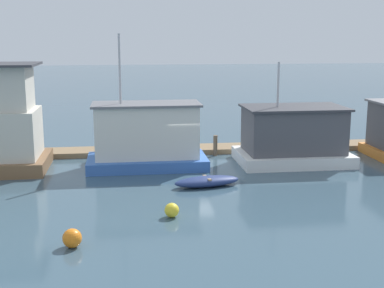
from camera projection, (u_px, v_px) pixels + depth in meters
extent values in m
plane|color=#385160|center=(190.00, 165.00, 29.11)|extent=(200.00, 200.00, 0.00)
cube|color=#846B4C|center=(183.00, 150.00, 32.42)|extent=(42.40, 1.93, 0.30)
cube|color=#3866B7|center=(147.00, 162.00, 28.73)|extent=(6.34, 3.25, 0.57)
cube|color=silver|center=(147.00, 131.00, 28.39)|extent=(5.40, 2.31, 2.78)
cube|color=slate|center=(146.00, 104.00, 28.10)|extent=(5.70, 2.61, 0.12)
cylinder|color=#B2B2B7|center=(120.00, 69.00, 27.56)|extent=(0.12, 0.12, 3.59)
cube|color=white|center=(292.00, 157.00, 29.70)|extent=(6.08, 3.96, 0.64)
cube|color=#4C4C51|center=(293.00, 130.00, 29.39)|extent=(5.21, 3.08, 2.39)
cube|color=#38383D|center=(294.00, 108.00, 29.14)|extent=(5.51, 3.38, 0.12)
cylinder|color=#B2B2B7|center=(278.00, 84.00, 28.77)|extent=(0.12, 0.12, 2.43)
ellipsoid|color=navy|center=(207.00, 181.00, 25.05)|extent=(3.29, 1.59, 0.49)
cube|color=#997F60|center=(207.00, 178.00, 25.02)|extent=(0.31, 0.90, 0.08)
cylinder|color=brown|center=(108.00, 141.00, 30.51)|extent=(0.30, 0.30, 2.04)
cylinder|color=brown|center=(215.00, 146.00, 31.38)|extent=(0.24, 0.24, 1.21)
sphere|color=yellow|center=(172.00, 210.00, 20.81)|extent=(0.57, 0.57, 0.57)
sphere|color=orange|center=(72.00, 238.00, 17.85)|extent=(0.65, 0.65, 0.65)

